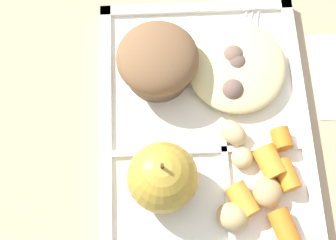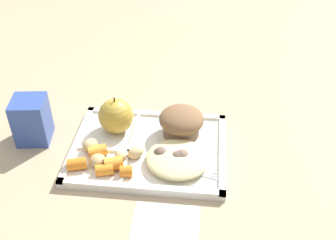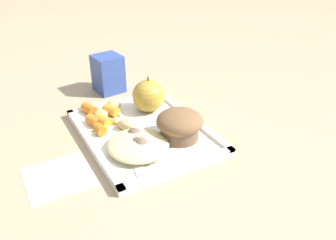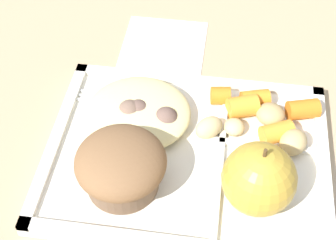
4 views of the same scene
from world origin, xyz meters
name	(u,v)px [view 4 (image 4 of 4)]	position (x,y,z in m)	size (l,w,h in m)	color
ground	(187,159)	(0.00, 0.00, 0.00)	(6.00, 6.00, 0.00)	tan
lunch_tray	(187,155)	(0.00, 0.00, 0.01)	(0.32, 0.24, 0.02)	silver
green_apple	(259,179)	(-0.08, 0.05, 0.05)	(0.08, 0.08, 0.08)	#B79333
bran_muffin	(121,166)	(0.06, 0.05, 0.04)	(0.10, 0.10, 0.06)	brown
carrot_slice_center	(277,133)	(-0.10, -0.03, 0.02)	(0.02, 0.02, 0.04)	orange
carrot_slice_edge	(243,107)	(-0.06, -0.07, 0.02)	(0.03, 0.03, 0.04)	orange
carrot_slice_small	(255,99)	(-0.07, -0.08, 0.02)	(0.02, 0.02, 0.03)	orange
carrot_slice_tilted	(220,96)	(-0.03, -0.08, 0.02)	(0.02, 0.02, 0.02)	orange
carrot_slice_large	(303,109)	(-0.13, -0.08, 0.02)	(0.02, 0.02, 0.04)	orange
potato_chunk_large	(271,114)	(-0.09, -0.06, 0.02)	(0.03, 0.03, 0.02)	tan
potato_chunk_small	(234,127)	(-0.05, -0.04, 0.02)	(0.02, 0.02, 0.02)	tan
potato_chunk_golden	(293,142)	(-0.12, -0.02, 0.02)	(0.03, 0.04, 0.03)	tan
potato_chunk_corner	(209,128)	(-0.02, -0.03, 0.02)	(0.03, 0.02, 0.02)	tan
egg_noodle_pile	(138,113)	(0.06, -0.04, 0.02)	(0.12, 0.12, 0.03)	beige
meatball_front	(138,111)	(0.06, -0.04, 0.03)	(0.03, 0.03, 0.03)	brown
meatball_back	(166,119)	(0.03, -0.03, 0.03)	(0.03, 0.03, 0.03)	brown
meatball_side	(130,112)	(0.07, -0.04, 0.03)	(0.03, 0.03, 0.03)	#755B4C
plastic_fork	(117,106)	(0.09, -0.06, 0.01)	(0.14, 0.05, 0.00)	white
paper_napkin	(164,44)	(0.06, -0.20, 0.00)	(0.12, 0.12, 0.00)	white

